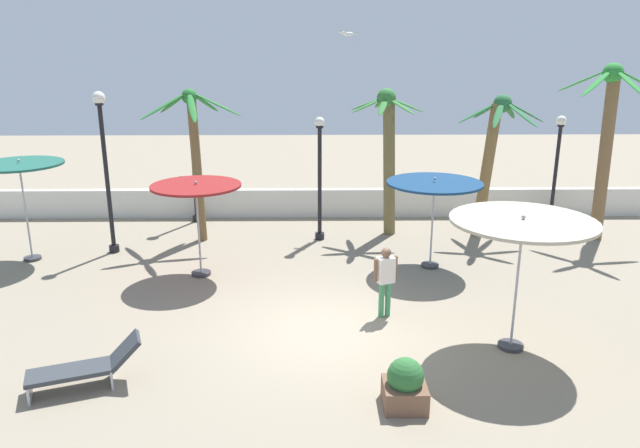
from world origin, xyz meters
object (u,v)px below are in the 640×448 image
object	(u,v)px
lamp_post_3	(557,162)
planter	(405,385)
palm_tree_0	(195,146)
guest_0	(385,276)
patio_umbrella_2	(523,228)
patio_umbrella_1	(434,188)
palm_tree_2	(388,145)
patio_umbrella_0	(196,192)
palm_tree_3	(607,134)
patio_umbrella_4	(20,170)
palm_tree_1	(492,149)
lamp_post_1	(105,161)
seagull_0	(348,34)
lamp_post_2	(192,145)
lamp_post_0	(320,176)
lounge_chair_1	(85,367)

from	to	relation	value
lamp_post_3	planter	distance (m)	12.65
palm_tree_0	guest_0	distance (m)	7.57
patio_umbrella_2	guest_0	distance (m)	3.12
patio_umbrella_1	palm_tree_2	world-z (taller)	palm_tree_2
patio_umbrella_0	palm_tree_3	bearing A→B (deg)	13.97
patio_umbrella_4	guest_0	bearing A→B (deg)	-21.85
patio_umbrella_0	palm_tree_1	bearing A→B (deg)	21.65
lamp_post_1	guest_0	xyz separation A→B (m)	(7.21, -4.33, -1.67)
guest_0	seagull_0	xyz separation A→B (m)	(-0.44, 7.18, 5.05)
palm_tree_1	palm_tree_0	bearing A→B (deg)	-177.49
guest_0	seagull_0	world-z (taller)	seagull_0
palm_tree_2	palm_tree_0	bearing A→B (deg)	-174.22
patio_umbrella_0	palm_tree_2	xyz separation A→B (m)	(5.16, 3.47, 0.60)
palm_tree_2	seagull_0	size ratio (longest dim) A/B	3.56
patio_umbrella_4	guest_0	world-z (taller)	patio_umbrella_4
patio_umbrella_4	palm_tree_3	distance (m)	16.36
palm_tree_3	lamp_post_2	size ratio (longest dim) A/B	1.20
patio_umbrella_2	guest_0	world-z (taller)	patio_umbrella_2
patio_umbrella_2	palm_tree_1	bearing A→B (deg)	78.09
palm_tree_2	lamp_post_0	distance (m)	2.30
lamp_post_0	seagull_0	size ratio (longest dim) A/B	2.94
patio_umbrella_1	seagull_0	size ratio (longest dim) A/B	1.96
palm_tree_1	seagull_0	world-z (taller)	seagull_0
palm_tree_0	lamp_post_3	bearing A→B (deg)	9.62
patio_umbrella_1	lamp_post_3	xyz separation A→B (m)	(4.88, 4.33, -0.17)
patio_umbrella_1	seagull_0	distance (m)	6.01
palm_tree_0	seagull_0	xyz separation A→B (m)	(4.51, 1.78, 3.14)
palm_tree_0	guest_0	world-z (taller)	palm_tree_0
palm_tree_0	lamp_post_2	distance (m)	2.09
patio_umbrella_0	lamp_post_2	bearing A→B (deg)	101.53
patio_umbrella_0	lamp_post_0	distance (m)	4.25
patio_umbrella_0	seagull_0	distance (m)	7.21
patio_umbrella_1	lamp_post_1	bearing A→B (deg)	171.42
patio_umbrella_4	seagull_0	world-z (taller)	seagull_0
lounge_chair_1	palm_tree_2	bearing A→B (deg)	54.66
patio_umbrella_4	lamp_post_1	world-z (taller)	lamp_post_1
patio_umbrella_2	planter	xyz separation A→B (m)	(-2.37, -1.93, -2.07)
palm_tree_0	palm_tree_3	xyz separation A→B (m)	(11.96, -0.05, 0.34)
palm_tree_1	seagull_0	xyz separation A→B (m)	(-4.28, 1.40, 3.29)
lounge_chair_1	patio_umbrella_2	bearing A→B (deg)	9.51
palm_tree_1	lounge_chair_1	distance (m)	12.83
palm_tree_0	lamp_post_3	size ratio (longest dim) A/B	1.28
lamp_post_1	planter	world-z (taller)	lamp_post_1
palm_tree_3	lamp_post_2	world-z (taller)	palm_tree_3
palm_tree_2	planter	distance (m)	9.70
palm_tree_2	lamp_post_0	world-z (taller)	palm_tree_2
seagull_0	planter	xyz separation A→B (m)	(0.38, -10.57, -5.61)
palm_tree_0	lamp_post_0	bearing A→B (deg)	0.35
lamp_post_1	planter	size ratio (longest dim) A/B	5.29
palm_tree_2	lamp_post_3	xyz separation A→B (m)	(5.72, 1.36, -0.80)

